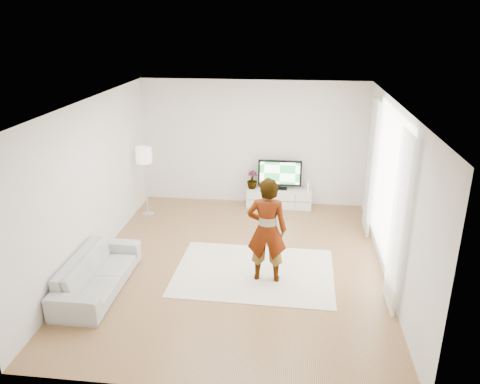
# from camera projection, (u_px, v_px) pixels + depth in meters

# --- Properties ---
(floor) EXTENTS (6.00, 6.00, 0.00)m
(floor) POSITION_uv_depth(u_px,v_px,m) (237.00, 264.00, 8.18)
(floor) COLOR #A27849
(floor) RESTS_ON ground
(ceiling) EXTENTS (6.00, 6.00, 0.00)m
(ceiling) POSITION_uv_depth(u_px,v_px,m) (236.00, 104.00, 7.20)
(ceiling) COLOR white
(ceiling) RESTS_ON wall_back
(wall_left) EXTENTS (0.02, 6.00, 2.80)m
(wall_left) POSITION_uv_depth(u_px,v_px,m) (91.00, 183.00, 7.96)
(wall_left) COLOR silver
(wall_left) RESTS_ON floor
(wall_right) EXTENTS (0.02, 6.00, 2.80)m
(wall_right) POSITION_uv_depth(u_px,v_px,m) (392.00, 195.00, 7.42)
(wall_right) COLOR silver
(wall_right) RESTS_ON floor
(wall_back) EXTENTS (5.00, 0.02, 2.80)m
(wall_back) POSITION_uv_depth(u_px,v_px,m) (253.00, 143.00, 10.48)
(wall_back) COLOR silver
(wall_back) RESTS_ON floor
(wall_front) EXTENTS (5.00, 0.02, 2.80)m
(wall_front) POSITION_uv_depth(u_px,v_px,m) (201.00, 287.00, 4.90)
(wall_front) COLOR silver
(wall_front) RESTS_ON floor
(window) EXTENTS (0.01, 2.60, 2.50)m
(window) POSITION_uv_depth(u_px,v_px,m) (388.00, 186.00, 7.68)
(window) COLOR white
(window) RESTS_ON wall_right
(curtain_near) EXTENTS (0.04, 0.70, 2.60)m
(curtain_near) POSITION_uv_depth(u_px,v_px,m) (398.00, 224.00, 6.52)
(curtain_near) COLOR white
(curtain_near) RESTS_ON floor
(curtain_far) EXTENTS (0.04, 0.70, 2.60)m
(curtain_far) POSITION_uv_depth(u_px,v_px,m) (371.00, 168.00, 8.93)
(curtain_far) COLOR white
(curtain_far) RESTS_ON floor
(media_console) EXTENTS (1.45, 0.41, 0.41)m
(media_console) POSITION_uv_depth(u_px,v_px,m) (279.00, 198.00, 10.61)
(media_console) COLOR white
(media_console) RESTS_ON floor
(television) EXTENTS (0.97, 0.19, 0.68)m
(television) POSITION_uv_depth(u_px,v_px,m) (280.00, 174.00, 10.44)
(television) COLOR black
(television) RESTS_ON media_console
(game_console) EXTENTS (0.05, 0.17, 0.22)m
(game_console) POSITION_uv_depth(u_px,v_px,m) (308.00, 186.00, 10.43)
(game_console) COLOR white
(game_console) RESTS_ON media_console
(potted_plant) EXTENTS (0.27, 0.27, 0.41)m
(potted_plant) POSITION_uv_depth(u_px,v_px,m) (252.00, 180.00, 10.54)
(potted_plant) COLOR #3F7238
(potted_plant) RESTS_ON media_console
(rug) EXTENTS (2.69, 1.96, 0.01)m
(rug) POSITION_uv_depth(u_px,v_px,m) (254.00, 272.00, 7.91)
(rug) COLOR #F1E9CD
(rug) RESTS_ON floor
(player) EXTENTS (0.64, 0.42, 1.75)m
(player) POSITION_uv_depth(u_px,v_px,m) (267.00, 230.00, 7.40)
(player) COLOR #334772
(player) RESTS_ON rug
(sofa) EXTENTS (0.78, 1.98, 0.58)m
(sofa) POSITION_uv_depth(u_px,v_px,m) (97.00, 273.00, 7.34)
(sofa) COLOR #B2B2AD
(sofa) RESTS_ON floor
(floor_lamp) EXTENTS (0.33, 0.33, 1.51)m
(floor_lamp) POSITION_uv_depth(u_px,v_px,m) (144.00, 158.00, 9.81)
(floor_lamp) COLOR silver
(floor_lamp) RESTS_ON floor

